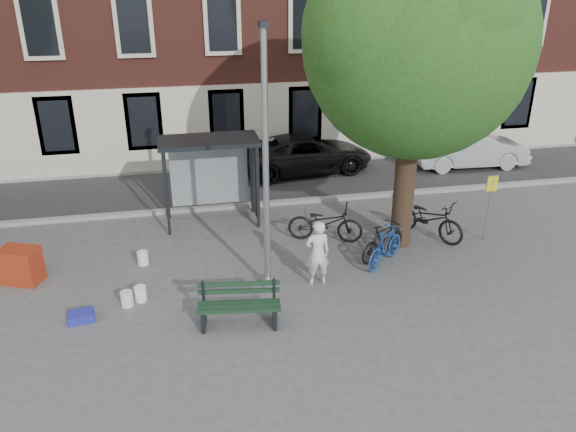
{
  "coord_description": "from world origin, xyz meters",
  "views": [
    {
      "loc": [
        -1.89,
        -11.67,
        7.06
      ],
      "look_at": [
        0.69,
        0.9,
        1.4
      ],
      "focal_mm": 35.0,
      "sensor_mm": 36.0,
      "label": 1
    }
  ],
  "objects_px": {
    "bike_a": "(325,223)",
    "bike_d": "(383,241)",
    "bus_shelter": "(223,160)",
    "car_silver": "(469,148)",
    "bench": "(239,307)",
    "notice_sign": "(490,194)",
    "painter": "(318,253)",
    "bike_b": "(385,247)",
    "red_stand": "(21,265)",
    "lamppost": "(266,178)",
    "car_dark": "(306,153)",
    "bike_c": "(428,218)"
  },
  "relations": [
    {
      "from": "bus_shelter",
      "to": "bike_b",
      "type": "distance_m",
      "value": 5.43
    },
    {
      "from": "bus_shelter",
      "to": "bike_a",
      "type": "relative_size",
      "value": 1.35
    },
    {
      "from": "lamppost",
      "to": "notice_sign",
      "type": "height_order",
      "value": "lamppost"
    },
    {
      "from": "painter",
      "to": "red_stand",
      "type": "bearing_deg",
      "value": -13.1
    },
    {
      "from": "red_stand",
      "to": "notice_sign",
      "type": "xyz_separation_m",
      "value": [
        12.29,
        -0.16,
        0.95
      ]
    },
    {
      "from": "painter",
      "to": "bike_a",
      "type": "distance_m",
      "value": 2.39
    },
    {
      "from": "notice_sign",
      "to": "lamppost",
      "type": "bearing_deg",
      "value": -173.68
    },
    {
      "from": "bike_c",
      "to": "red_stand",
      "type": "bearing_deg",
      "value": 147.21
    },
    {
      "from": "bus_shelter",
      "to": "notice_sign",
      "type": "height_order",
      "value": "bus_shelter"
    },
    {
      "from": "bike_d",
      "to": "red_stand",
      "type": "xyz_separation_m",
      "value": [
        -9.08,
        0.6,
        -0.06
      ]
    },
    {
      "from": "bike_c",
      "to": "bus_shelter",
      "type": "bearing_deg",
      "value": 122.37
    },
    {
      "from": "lamppost",
      "to": "bus_shelter",
      "type": "bearing_deg",
      "value": 98.43
    },
    {
      "from": "lamppost",
      "to": "notice_sign",
      "type": "xyz_separation_m",
      "value": [
        6.43,
        1.23,
        -1.38
      ]
    },
    {
      "from": "bus_shelter",
      "to": "bench",
      "type": "bearing_deg",
      "value": -92.65
    },
    {
      "from": "bench",
      "to": "bike_b",
      "type": "xyz_separation_m",
      "value": [
        4.03,
        1.93,
        0.09
      ]
    },
    {
      "from": "red_stand",
      "to": "bench",
      "type": "bearing_deg",
      "value": -29.76
    },
    {
      "from": "bike_d",
      "to": "car_silver",
      "type": "height_order",
      "value": "car_silver"
    },
    {
      "from": "bike_a",
      "to": "bike_c",
      "type": "distance_m",
      "value": 2.96
    },
    {
      "from": "painter",
      "to": "bench",
      "type": "distance_m",
      "value": 2.49
    },
    {
      "from": "car_dark",
      "to": "car_silver",
      "type": "height_order",
      "value": "car_silver"
    },
    {
      "from": "bike_a",
      "to": "car_dark",
      "type": "relative_size",
      "value": 0.42
    },
    {
      "from": "bike_a",
      "to": "car_silver",
      "type": "distance_m",
      "value": 8.83
    },
    {
      "from": "bike_b",
      "to": "car_silver",
      "type": "distance_m",
      "value": 9.08
    },
    {
      "from": "bus_shelter",
      "to": "car_dark",
      "type": "distance_m",
      "value": 5.39
    },
    {
      "from": "red_stand",
      "to": "bike_b",
      "type": "bearing_deg",
      "value": -5.85
    },
    {
      "from": "car_silver",
      "to": "bus_shelter",
      "type": "bearing_deg",
      "value": 110.67
    },
    {
      "from": "bike_a",
      "to": "bike_d",
      "type": "height_order",
      "value": "bike_a"
    },
    {
      "from": "bike_b",
      "to": "bike_c",
      "type": "bearing_deg",
      "value": -94.65
    },
    {
      "from": "car_silver",
      "to": "red_stand",
      "type": "xyz_separation_m",
      "value": [
        -15.0,
        -5.91,
        -0.28
      ]
    },
    {
      "from": "bench",
      "to": "red_stand",
      "type": "xyz_separation_m",
      "value": [
        -4.99,
        2.85,
        0.03
      ]
    },
    {
      "from": "bus_shelter",
      "to": "notice_sign",
      "type": "xyz_separation_m",
      "value": [
        7.04,
        -2.87,
        -0.51
      ]
    },
    {
      "from": "bike_c",
      "to": "car_dark",
      "type": "xyz_separation_m",
      "value": [
        -2.11,
        6.31,
        0.12
      ]
    },
    {
      "from": "bike_c",
      "to": "car_dark",
      "type": "height_order",
      "value": "car_dark"
    },
    {
      "from": "bench",
      "to": "notice_sign",
      "type": "relative_size",
      "value": 0.95
    },
    {
      "from": "car_dark",
      "to": "notice_sign",
      "type": "height_order",
      "value": "notice_sign"
    },
    {
      "from": "notice_sign",
      "to": "bus_shelter",
      "type": "bearing_deg",
      "value": 153.25
    },
    {
      "from": "painter",
      "to": "car_silver",
      "type": "xyz_separation_m",
      "value": [
        7.94,
        7.43,
        -0.1
      ]
    },
    {
      "from": "bike_d",
      "to": "car_dark",
      "type": "xyz_separation_m",
      "value": [
        -0.39,
        7.27,
        0.19
      ]
    },
    {
      "from": "bus_shelter",
      "to": "bench",
      "type": "distance_m",
      "value": 5.77
    },
    {
      "from": "bike_b",
      "to": "bike_c",
      "type": "xyz_separation_m",
      "value": [
        1.77,
        1.29,
        0.08
      ]
    },
    {
      "from": "red_stand",
      "to": "bike_c",
      "type": "bearing_deg",
      "value": 1.96
    },
    {
      "from": "bike_c",
      "to": "bike_d",
      "type": "distance_m",
      "value": 1.97
    },
    {
      "from": "bike_a",
      "to": "notice_sign",
      "type": "relative_size",
      "value": 1.09
    },
    {
      "from": "car_silver",
      "to": "painter",
      "type": "bearing_deg",
      "value": 135.61
    },
    {
      "from": "bike_d",
      "to": "car_dark",
      "type": "bearing_deg",
      "value": -28.19
    },
    {
      "from": "bike_c",
      "to": "bike_d",
      "type": "xyz_separation_m",
      "value": [
        -1.72,
        -0.96,
        -0.08
      ]
    },
    {
      "from": "bus_shelter",
      "to": "bike_a",
      "type": "distance_m",
      "value": 3.56
    },
    {
      "from": "bike_c",
      "to": "car_silver",
      "type": "height_order",
      "value": "car_silver"
    },
    {
      "from": "painter",
      "to": "bike_b",
      "type": "distance_m",
      "value": 2.08
    },
    {
      "from": "bus_shelter",
      "to": "painter",
      "type": "distance_m",
      "value": 4.73
    }
  ]
}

